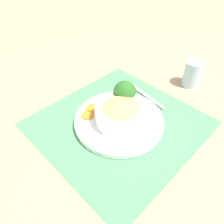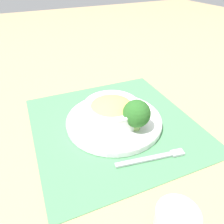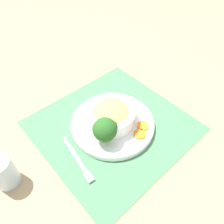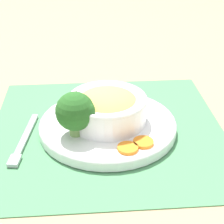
# 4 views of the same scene
# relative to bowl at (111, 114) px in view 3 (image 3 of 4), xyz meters

# --- Properties ---
(ground_plane) EXTENTS (4.00, 4.00, 0.00)m
(ground_plane) POSITION_rel_bowl_xyz_m (-0.00, 0.01, -0.05)
(ground_plane) COLOR tan
(placemat) EXTENTS (0.52, 0.50, 0.00)m
(placemat) POSITION_rel_bowl_xyz_m (-0.00, 0.01, -0.05)
(placemat) COLOR #4C8C59
(placemat) RESTS_ON ground_plane
(plate) EXTENTS (0.29, 0.29, 0.02)m
(plate) POSITION_rel_bowl_xyz_m (-0.00, 0.01, -0.04)
(plate) COLOR white
(plate) RESTS_ON placemat
(bowl) EXTENTS (0.17, 0.17, 0.07)m
(bowl) POSITION_rel_bowl_xyz_m (0.00, 0.00, 0.00)
(bowl) COLOR white
(bowl) RESTS_ON plate
(broccoli_floret) EXTENTS (0.08, 0.08, 0.09)m
(broccoli_floret) POSITION_rel_bowl_xyz_m (0.07, 0.04, 0.02)
(broccoli_floret) COLOR #759E51
(broccoli_floret) RESTS_ON plate
(carrot_slice_near) EXTENTS (0.04, 0.04, 0.01)m
(carrot_slice_near) POSITION_rel_bowl_xyz_m (-0.03, 0.11, -0.03)
(carrot_slice_near) COLOR orange
(carrot_slice_near) RESTS_ON plate
(carrot_slice_middle) EXTENTS (0.04, 0.04, 0.01)m
(carrot_slice_middle) POSITION_rel_bowl_xyz_m (-0.06, 0.09, -0.03)
(carrot_slice_middle) COLOR orange
(carrot_slice_middle) RESTS_ON plate
(water_glass) EXTENTS (0.07, 0.07, 0.10)m
(water_glass) POSITION_rel_bowl_xyz_m (0.35, -0.06, -0.01)
(water_glass) COLOR silver
(water_glass) RESTS_ON ground_plane
(fork) EXTENTS (0.05, 0.18, 0.01)m
(fork) POSITION_rel_bowl_xyz_m (0.18, 0.04, -0.05)
(fork) COLOR #B7B7BC
(fork) RESTS_ON placemat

